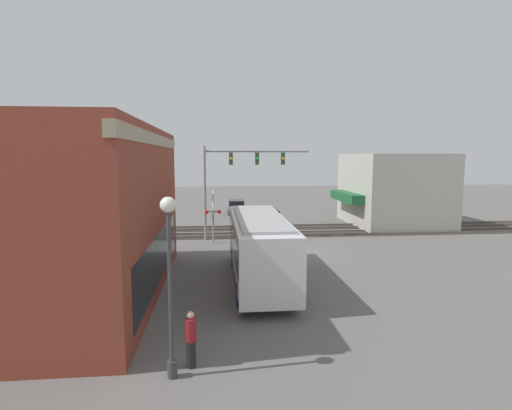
{
  "coord_description": "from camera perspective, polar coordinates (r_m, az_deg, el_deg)",
  "views": [
    {
      "loc": [
        -25.24,
        4.83,
        6.22
      ],
      "look_at": [
        4.95,
        1.9,
        2.56
      ],
      "focal_mm": 28.0,
      "sensor_mm": 36.0,
      "label": 1
    }
  ],
  "objects": [
    {
      "name": "streetlamp",
      "position": [
        11.36,
        -12.22,
        -9.36
      ],
      "size": [
        0.44,
        0.44,
        5.16
      ],
      "color": "#38383A",
      "rests_on": "ground"
    },
    {
      "name": "shop_building",
      "position": [
        39.0,
        18.95,
        2.12
      ],
      "size": [
        9.19,
        8.9,
        6.49
      ],
      "color": "#B2ADA3",
      "rests_on": "ground"
    },
    {
      "name": "rail_track_far",
      "position": [
        35.32,
        2.41,
        -3.22
      ],
      "size": [
        2.6,
        60.0,
        0.15
      ],
      "color": "#332D28",
      "rests_on": "ground"
    },
    {
      "name": "crossing_signal",
      "position": [
        28.86,
        -6.17,
        -0.97
      ],
      "size": [
        1.41,
        1.18,
        3.81
      ],
      "color": "gray",
      "rests_on": "ground"
    },
    {
      "name": "brick_building",
      "position": [
        20.18,
        -29.59,
        -1.01
      ],
      "size": [
        14.58,
        11.22,
        7.52
      ],
      "color": "brown",
      "rests_on": "ground"
    },
    {
      "name": "ground_plane",
      "position": [
        26.44,
        5.18,
        -6.75
      ],
      "size": [
        120.0,
        120.0,
        0.0
      ],
      "primitive_type": "plane",
      "color": "#605E5B"
    },
    {
      "name": "pedestrian_by_lamp",
      "position": [
        12.56,
        -9.28,
        -18.34
      ],
      "size": [
        0.34,
        0.34,
        1.73
      ],
      "color": "black",
      "rests_on": "ground"
    },
    {
      "name": "rail_track_near",
      "position": [
        32.21,
        3.2,
        -4.21
      ],
      "size": [
        2.6,
        60.0,
        0.15
      ],
      "color": "#332D28",
      "rests_on": "ground"
    },
    {
      "name": "traffic_signal_gantry",
      "position": [
        29.92,
        -2.76,
        5.01
      ],
      "size": [
        0.42,
        7.92,
        7.04
      ],
      "color": "gray",
      "rests_on": "ground"
    },
    {
      "name": "city_bus",
      "position": [
        19.94,
        0.44,
        -5.83
      ],
      "size": [
        10.05,
        2.59,
        3.33
      ],
      "color": "silver",
      "rests_on": "ground"
    },
    {
      "name": "parked_car_red",
      "position": [
        36.48,
        1.82,
        -1.85
      ],
      "size": [
        4.65,
        1.82,
        1.47
      ],
      "color": "#B21E19",
      "rests_on": "ground"
    },
    {
      "name": "parked_car_grey",
      "position": [
        44.09,
        -2.85,
        -0.32
      ],
      "size": [
        4.22,
        1.82,
        1.51
      ],
      "color": "slate",
      "rests_on": "ground"
    }
  ]
}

